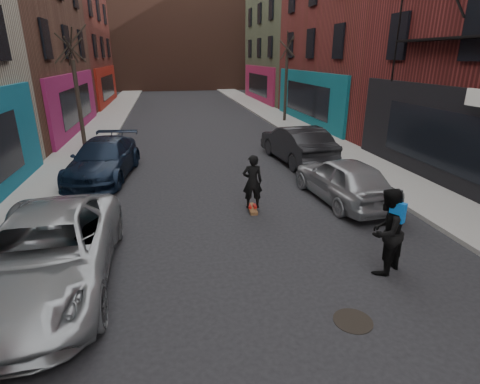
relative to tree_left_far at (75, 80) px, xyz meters
name	(u,v)px	position (x,y,z in m)	size (l,w,h in m)	color
sidewalk_left	(113,114)	(-0.05, 12.00, -3.31)	(2.50, 84.00, 0.13)	gray
sidewalk_right	(264,110)	(12.45, 12.00, -3.31)	(2.50, 84.00, 0.13)	gray
building_far	(176,37)	(6.20, 38.00, 3.62)	(40.00, 10.00, 14.00)	#47281E
tree_left_far	(75,80)	(0.00, 0.00, 0.00)	(2.00, 2.00, 6.50)	black
tree_right_far	(286,70)	(12.40, 6.00, 0.15)	(2.00, 2.00, 6.80)	black
parked_left_far	(46,253)	(1.60, -12.52, -2.62)	(2.54, 5.50, 1.53)	#979B9F
parked_left_end	(103,159)	(1.66, -5.06, -2.65)	(2.04, 5.02, 1.46)	black
parked_right_far	(343,179)	(9.60, -9.14, -2.65)	(1.73, 4.30, 1.46)	#95989D
parked_right_end	(297,144)	(9.73, -4.24, -2.58)	(1.70, 4.87, 1.60)	black
skateboard	(252,209)	(6.54, -9.40, -3.33)	(0.22, 0.80, 0.10)	brown
skateboarder	(252,182)	(6.54, -9.40, -2.45)	(0.60, 0.40, 1.66)	black
pedestrian	(386,231)	(8.56, -13.30, -2.41)	(1.17, 1.10, 1.92)	black
manhole	(353,321)	(7.18, -14.72, -3.37)	(0.70, 0.70, 0.01)	black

